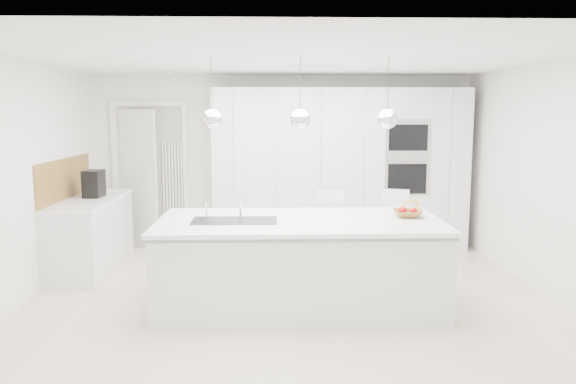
{
  "coord_description": "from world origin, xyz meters",
  "views": [
    {
      "loc": [
        -0.18,
        -5.78,
        1.97
      ],
      "look_at": [
        0.0,
        0.3,
        1.1
      ],
      "focal_mm": 35.0,
      "sensor_mm": 36.0,
      "label": 1
    }
  ],
  "objects_px": {
    "island_base": "(300,266)",
    "bar_stool_right": "(397,235)",
    "fruit_bowl": "(408,213)",
    "espresso_machine": "(94,184)",
    "bar_stool_left": "(331,239)"
  },
  "relations": [
    {
      "from": "island_base",
      "to": "bar_stool_right",
      "type": "bearing_deg",
      "value": 39.72
    },
    {
      "from": "fruit_bowl",
      "to": "bar_stool_right",
      "type": "xyz_separation_m",
      "value": [
        0.09,
        0.86,
        -0.42
      ]
    },
    {
      "from": "island_base",
      "to": "espresso_machine",
      "type": "relative_size",
      "value": 8.18
    },
    {
      "from": "island_base",
      "to": "espresso_machine",
      "type": "xyz_separation_m",
      "value": [
        -2.53,
        1.63,
        0.64
      ]
    },
    {
      "from": "island_base",
      "to": "fruit_bowl",
      "type": "height_order",
      "value": "fruit_bowl"
    },
    {
      "from": "island_base",
      "to": "fruit_bowl",
      "type": "bearing_deg",
      "value": 7.39
    },
    {
      "from": "espresso_machine",
      "to": "bar_stool_right",
      "type": "xyz_separation_m",
      "value": [
        3.74,
        -0.63,
        -0.55
      ]
    },
    {
      "from": "fruit_bowl",
      "to": "bar_stool_left",
      "type": "xyz_separation_m",
      "value": [
        -0.72,
        0.64,
        -0.41
      ]
    },
    {
      "from": "espresso_machine",
      "to": "bar_stool_left",
      "type": "distance_m",
      "value": 3.09
    },
    {
      "from": "island_base",
      "to": "bar_stool_right",
      "type": "distance_m",
      "value": 1.57
    },
    {
      "from": "bar_stool_right",
      "to": "fruit_bowl",
      "type": "bearing_deg",
      "value": -79.96
    },
    {
      "from": "bar_stool_left",
      "to": "bar_stool_right",
      "type": "distance_m",
      "value": 0.84
    },
    {
      "from": "fruit_bowl",
      "to": "bar_stool_left",
      "type": "relative_size",
      "value": 0.29
    },
    {
      "from": "fruit_bowl",
      "to": "bar_stool_left",
      "type": "bearing_deg",
      "value": 138.3
    },
    {
      "from": "bar_stool_left",
      "to": "espresso_machine",
      "type": "bearing_deg",
      "value": -179.33
    }
  ]
}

